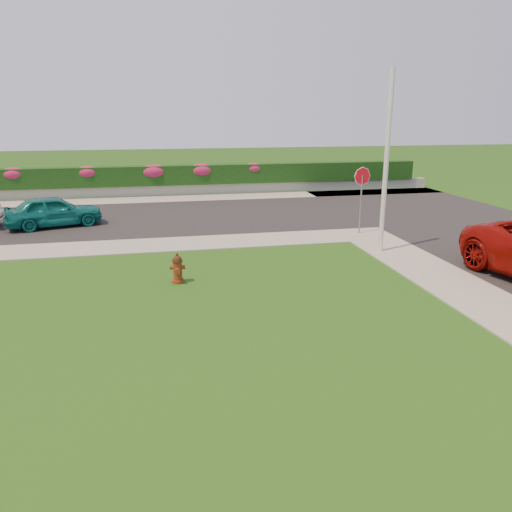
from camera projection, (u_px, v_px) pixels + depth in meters
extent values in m
plane|color=black|center=(217.00, 359.00, 9.69)|extent=(120.00, 120.00, 0.00)
cube|color=black|center=(63.00, 221.00, 21.89)|extent=(26.00, 8.00, 0.04)
cube|color=gray|center=(8.00, 253.00, 16.99)|extent=(24.00, 2.00, 0.04)
cube|color=gray|center=(365.00, 234.00, 19.52)|extent=(2.00, 2.00, 0.04)
cube|color=gray|center=(154.00, 200.00, 27.37)|extent=(34.00, 2.00, 0.04)
cube|color=gray|center=(154.00, 190.00, 28.71)|extent=(34.00, 0.40, 0.60)
cube|color=black|center=(153.00, 175.00, 28.57)|extent=(32.00, 0.90, 1.10)
cylinder|color=#4A1D0B|center=(178.00, 281.00, 14.05)|extent=(0.36, 0.36, 0.09)
cylinder|color=#4A1D0B|center=(178.00, 270.00, 13.96)|extent=(0.25, 0.25, 0.55)
cylinder|color=black|center=(177.00, 261.00, 13.88)|extent=(0.30, 0.30, 0.05)
sphere|color=black|center=(177.00, 260.00, 13.87)|extent=(0.25, 0.25, 0.25)
cylinder|color=black|center=(177.00, 255.00, 13.83)|extent=(0.07, 0.07, 0.07)
cylinder|color=#4A1D0B|center=(172.00, 267.00, 13.92)|extent=(0.12, 0.13, 0.12)
cylinder|color=#4A1D0B|center=(183.00, 267.00, 13.95)|extent=(0.12, 0.13, 0.12)
cylinder|color=#4A1D0B|center=(177.00, 271.00, 13.80)|extent=(0.17, 0.14, 0.16)
imported|color=#0D635F|center=(54.00, 211.00, 20.64)|extent=(4.09, 2.57, 1.30)
cylinder|color=silver|center=(386.00, 164.00, 16.34)|extent=(0.16, 0.16, 5.97)
cylinder|color=slate|center=(361.00, 205.00, 19.39)|extent=(0.06, 0.06, 2.32)
cylinder|color=red|center=(362.00, 176.00, 19.09)|extent=(0.67, 0.14, 0.67)
cylinder|color=white|center=(362.00, 176.00, 19.09)|extent=(0.71, 0.13, 0.72)
ellipsoid|color=#C22152|center=(14.00, 174.00, 26.96)|extent=(1.40, 0.90, 0.70)
ellipsoid|color=#C22152|center=(88.00, 172.00, 27.71)|extent=(1.39, 0.89, 0.70)
ellipsoid|color=#C22152|center=(153.00, 171.00, 28.42)|extent=(1.57, 1.01, 0.78)
ellipsoid|color=#C22152|center=(202.00, 170.00, 28.95)|extent=(1.50, 0.96, 0.75)
ellipsoid|color=#C22152|center=(254.00, 168.00, 29.54)|extent=(1.27, 0.82, 0.64)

